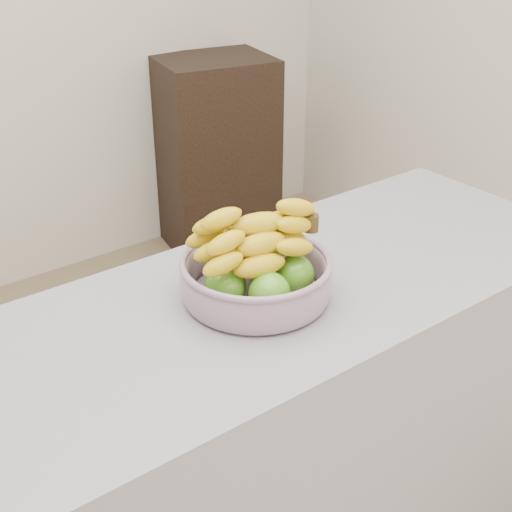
{
  "coord_description": "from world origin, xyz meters",
  "views": [
    {
      "loc": [
        -0.65,
        -1.0,
        1.69
      ],
      "look_at": [
        0.13,
        0.03,
        1.0
      ],
      "focal_mm": 50.0,
      "sensor_mm": 36.0,
      "label": 1
    }
  ],
  "objects": [
    {
      "name": "counter",
      "position": [
        0.0,
        0.03,
        0.45
      ],
      "size": [
        2.0,
        0.6,
        0.9
      ],
      "primitive_type": "cube",
      "color": "gray",
      "rests_on": "ground"
    },
    {
      "name": "cabinet",
      "position": [
        1.23,
        1.78,
        0.47
      ],
      "size": [
        0.6,
        0.52,
        0.95
      ],
      "primitive_type": "cube",
      "rotation": [
        0.0,
        0.0,
        -0.2
      ],
      "color": "black",
      "rests_on": "ground"
    },
    {
      "name": "fruit_bowl",
      "position": [
        0.13,
        0.03,
        0.96
      ],
      "size": [
        0.32,
        0.32,
        0.2
      ],
      "rotation": [
        0.0,
        0.0,
        -0.31
      ],
      "color": "#A4AEC5",
      "rests_on": "counter"
    }
  ]
}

